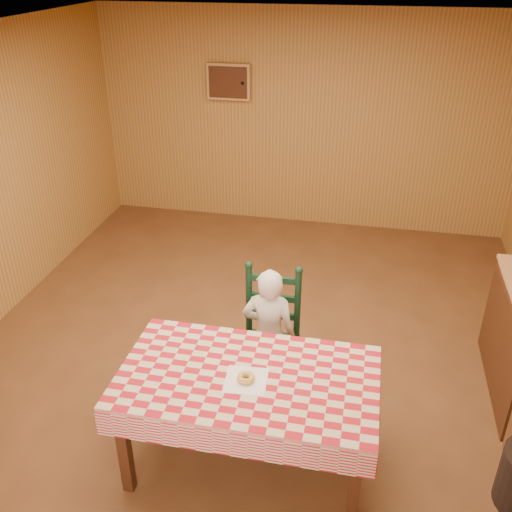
% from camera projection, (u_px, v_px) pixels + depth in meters
% --- Properties ---
extents(ground, '(6.00, 6.00, 0.00)m').
position_uv_depth(ground, '(251.00, 364.00, 4.89)').
color(ground, brown).
rests_on(ground, ground).
extents(cabin_walls, '(5.10, 6.05, 2.65)m').
position_uv_depth(cabin_walls, '(264.00, 138.00, 4.48)').
color(cabin_walls, '#B38240').
rests_on(cabin_walls, ground).
extents(dining_table, '(1.66, 0.96, 0.77)m').
position_uv_depth(dining_table, '(248.00, 385.00, 3.63)').
color(dining_table, '#462412').
rests_on(dining_table, ground).
extents(ladder_chair, '(0.44, 0.40, 1.08)m').
position_uv_depth(ladder_chair, '(270.00, 336.00, 4.40)').
color(ladder_chair, black).
rests_on(ladder_chair, ground).
extents(seated_child, '(0.41, 0.27, 1.12)m').
position_uv_depth(seated_child, '(269.00, 334.00, 4.32)').
color(seated_child, silver).
rests_on(seated_child, ground).
extents(napkin, '(0.28, 0.28, 0.00)m').
position_uv_depth(napkin, '(246.00, 380.00, 3.55)').
color(napkin, white).
rests_on(napkin, dining_table).
extents(donut, '(0.12, 0.12, 0.04)m').
position_uv_depth(donut, '(246.00, 378.00, 3.54)').
color(donut, gold).
rests_on(donut, napkin).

